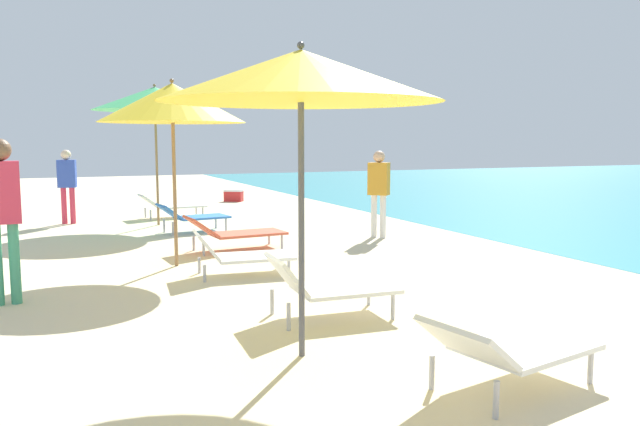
{
  "coord_description": "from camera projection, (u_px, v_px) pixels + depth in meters",
  "views": [
    {
      "loc": [
        -2.07,
        8.43,
        1.77
      ],
      "look_at": [
        -0.06,
        13.09,
        1.17
      ],
      "focal_mm": 35.09,
      "sensor_mm": 36.0,
      "label": 1
    }
  ],
  "objects": [
    {
      "name": "umbrella_fourth",
      "position": [
        301.0,
        76.0,
        4.87
      ],
      "size": [
        2.23,
        2.23,
        2.52
      ],
      "color": "#4C4C51",
      "rests_on": "ground"
    },
    {
      "name": "lounger_fourth_shoreside",
      "position": [
        328.0,
        285.0,
        6.21
      ],
      "size": [
        1.29,
        0.76,
        0.65
      ],
      "rotation": [
        0.0,
        0.0,
        -0.06
      ],
      "color": "white",
      "rests_on": "ground"
    },
    {
      "name": "lounger_fourth_inland",
      "position": [
        509.0,
        346.0,
        4.44
      ],
      "size": [
        1.38,
        0.91,
        0.56
      ],
      "rotation": [
        0.0,
        0.0,
        0.19
      ],
      "color": "white",
      "rests_on": "ground"
    },
    {
      "name": "umbrella_fifth",
      "position": [
        172.0,
        103.0,
        8.53
      ],
      "size": [
        2.0,
        2.0,
        2.59
      ],
      "color": "olive",
      "rests_on": "ground"
    },
    {
      "name": "lounger_fifth_shoreside",
      "position": [
        234.0,
        232.0,
        10.01
      ],
      "size": [
        1.62,
        0.75,
        0.58
      ],
      "rotation": [
        0.0,
        0.0,
        0.08
      ],
      "color": "#D8593F",
      "rests_on": "ground"
    },
    {
      "name": "lounger_fifth_inland",
      "position": [
        241.0,
        254.0,
        8.17
      ],
      "size": [
        1.33,
        0.77,
        0.6
      ],
      "rotation": [
        0.0,
        0.0,
        -0.1
      ],
      "color": "white",
      "rests_on": "ground"
    },
    {
      "name": "umbrella_farthest",
      "position": [
        155.0,
        99.0,
        12.7
      ],
      "size": [
        2.51,
        2.51,
        2.89
      ],
      "color": "olive",
      "rests_on": "ground"
    },
    {
      "name": "lounger_farthest_shoreside",
      "position": [
        172.0,
        205.0,
        14.22
      ],
      "size": [
        1.5,
        0.73,
        0.55
      ],
      "rotation": [
        0.0,
        0.0,
        0.1
      ],
      "color": "white",
      "rests_on": "ground"
    },
    {
      "name": "lounger_farthest_inland",
      "position": [
        193.0,
        216.0,
        11.96
      ],
      "size": [
        1.38,
        0.8,
        0.57
      ],
      "rotation": [
        0.0,
        0.0,
        0.14
      ],
      "color": "blue",
      "rests_on": "ground"
    },
    {
      "name": "person_walking_near",
      "position": [
        67.0,
        179.0,
        13.09
      ],
      "size": [
        0.4,
        0.29,
        1.56
      ],
      "rotation": [
        0.0,
        0.0,
        1.37
      ],
      "color": "#D8334C",
      "rests_on": "ground"
    },
    {
      "name": "person_walking_mid",
      "position": [
        379.0,
        186.0,
        11.23
      ],
      "size": [
        0.41,
        0.41,
        1.57
      ],
      "rotation": [
        0.0,
        0.0,
        0.77
      ],
      "color": "silver",
      "rests_on": "ground"
    },
    {
      "name": "person_walking_far",
      "position": [
        2.0,
        204.0,
        6.61
      ],
      "size": [
        0.37,
        0.24,
        1.78
      ],
      "rotation": [
        0.0,
        0.0,
        1.62
      ],
      "color": "#3F9972",
      "rests_on": "ground"
    },
    {
      "name": "cooler_box",
      "position": [
        234.0,
        195.0,
        17.95
      ],
      "size": [
        0.59,
        0.53,
        0.34
      ],
      "color": "red",
      "rests_on": "ground"
    }
  ]
}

